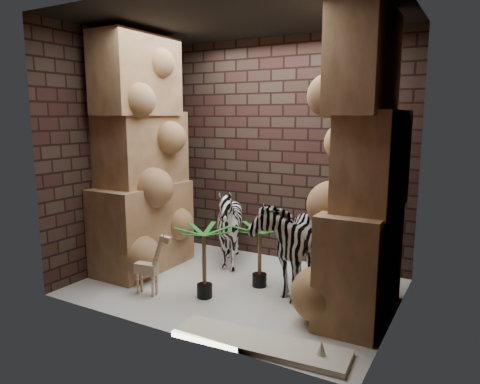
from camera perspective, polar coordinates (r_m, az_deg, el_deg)
The scene contains 14 objects.
floor at distance 5.24m, azimuth -0.48°, elevation -12.24°, with size 3.50×3.50×0.00m, color silver.
ceiling at distance 4.96m, azimuth -0.53°, elevation 21.83°, with size 3.50×3.50×0.00m, color black.
wall_back at distance 5.99m, azimuth 5.51°, elevation 5.30°, with size 3.50×3.50×0.00m, color black.
wall_front at distance 3.85m, azimuth -9.84°, elevation 2.69°, with size 3.50×3.50×0.00m, color black.
wall_left at distance 5.94m, azimuth -15.33°, elevation 4.96°, with size 3.00×3.00×0.00m, color black.
wall_right at distance 4.28m, azimuth 20.25°, elevation 2.94°, with size 3.00×3.00×0.00m, color black.
rock_pillar_left at distance 5.70m, azimuth -12.82°, elevation 4.88°, with size 0.68×1.30×3.00m, color tan, non-canonical shape.
rock_pillar_right at distance 4.35m, azimuth 15.96°, elevation 3.26°, with size 0.58×1.25×3.00m, color tan, non-canonical shape.
zebra_right at distance 5.04m, azimuth 6.42°, elevation -5.44°, with size 0.59×1.09×1.29m, color white.
zebra_left at distance 5.76m, azimuth -1.39°, elevation -5.00°, with size 0.88×1.09×0.99m, color white.
giraffe_toy at distance 5.02m, azimuth -12.09°, elevation -8.83°, with size 0.39×0.13×0.76m, color beige, non-canonical shape.
palm_front at distance 5.15m, azimuth 2.56°, elevation -8.24°, with size 0.36×0.36×0.75m, color #186915, non-canonical shape.
palm_back at distance 4.84m, azimuth -4.67°, elevation -9.05°, with size 0.36×0.36×0.81m, color #186915, non-canonical shape.
surfboard at distance 4.03m, azimuth 2.52°, elevation -18.99°, with size 1.56×0.38×0.05m, color white.
Camera 1 is at (2.43, -4.20, 1.97)m, focal length 32.86 mm.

